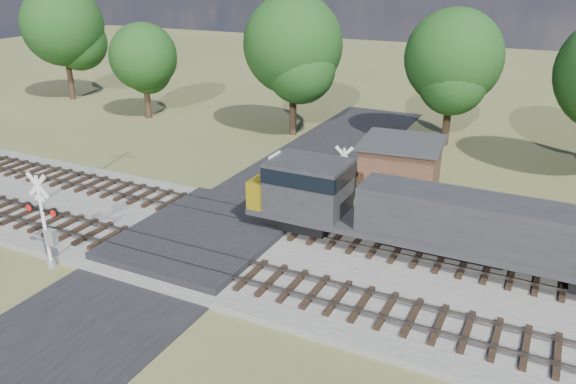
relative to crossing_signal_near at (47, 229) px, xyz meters
The scene contains 10 objects.
ground 6.98m from the crossing_signal_near, 45.62° to the left, with size 160.00×160.00×0.00m, color #4A502B.
ballast_bed 15.73m from the crossing_signal_near, 19.84° to the left, with size 140.00×10.00×0.30m, color gray.
road 6.97m from the crossing_signal_near, 45.62° to the left, with size 7.00×60.00×0.08m, color black.
crossing_panel 7.26m from the crossing_signal_near, 48.44° to the left, with size 7.00×9.00×0.62m, color #262628.
track_near 8.44m from the crossing_signal_near, 19.73° to the left, with size 140.00×2.60×0.33m.
track_far 11.15m from the crossing_signal_near, 44.93° to the left, with size 140.00×2.60×0.33m.
crossing_signal_near is the anchor object (origin of this frame).
crossing_signal_far 14.65m from the crossing_signal_near, 49.31° to the left, with size 1.58×0.44×3.95m.
equipment_shed 19.57m from the crossing_signal_near, 54.18° to the left, with size 5.08×5.08×3.18m.
treeline 27.79m from the crossing_signal_near, 68.17° to the left, with size 80.64×11.72×11.14m.
Camera 1 is at (14.70, -20.01, 12.70)m, focal length 35.00 mm.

